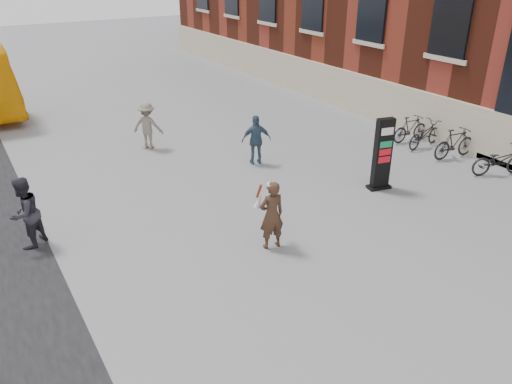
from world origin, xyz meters
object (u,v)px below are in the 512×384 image
bike_6 (424,134)px  bike_7 (410,129)px  bike_4 (499,161)px  bike_5 (455,143)px  woman (271,214)px  pedestrian_b (148,126)px  pedestrian_a (25,213)px  info_pylon (382,154)px  pedestrian_c (256,140)px

bike_6 → bike_7: size_ratio=1.11×
bike_4 → bike_7: 3.83m
bike_5 → woman: bearing=106.7°
bike_7 → bike_5: bearing=-177.3°
pedestrian_b → bike_5: (8.91, -6.70, -0.32)m
pedestrian_a → bike_7: bearing=140.4°
bike_4 → bike_5: bearing=22.2°
pedestrian_a → pedestrian_b: (5.06, 5.10, -0.05)m
info_pylon → pedestrian_c: info_pylon is taller
woman → pedestrian_a: 6.03m
bike_4 → bike_7: bike_7 is taller
bike_5 → pedestrian_b: bearing=59.5°
bike_5 → bike_6: (0.00, 1.36, -0.06)m
pedestrian_b → bike_4: (8.91, -8.48, -0.38)m
pedestrian_a → bike_5: size_ratio=1.01×
bike_6 → bike_5: bearing=172.0°
bike_5 → bike_6: size_ratio=0.98×
pedestrian_a → bike_6: 13.98m
info_pylon → bike_6: bearing=37.0°
pedestrian_c → bike_4: (6.29, -5.03, -0.37)m
bike_4 → bike_6: bearing=22.2°
pedestrian_c → bike_6: pedestrian_c is taller
pedestrian_b → bike_5: 11.16m
pedestrian_a → bike_4: 14.38m
info_pylon → bike_6: size_ratio=1.21×
woman → pedestrian_b: (-0.05, 8.30, -0.04)m
bike_4 → bike_6: size_ratio=1.01×
woman → bike_5: 9.01m
bike_4 → bike_6: bike_4 is taller
info_pylon → bike_5: (4.10, 0.49, -0.58)m
info_pylon → bike_7: bearing=44.6°
info_pylon → bike_4: (4.10, -1.28, -0.63)m
pedestrian_a → bike_4: pedestrian_a is taller
pedestrian_b → bike_6: size_ratio=0.93×
pedestrian_c → bike_7: (6.29, -1.20, -0.36)m
pedestrian_c → bike_5: (6.29, -3.26, -0.32)m
bike_6 → bike_7: bike_7 is taller
bike_4 → woman: bearing=111.1°
info_pylon → woman: 4.90m
pedestrian_c → bike_7: size_ratio=1.03×
woman → bike_7: size_ratio=1.06×
woman → bike_6: (8.86, 2.96, -0.42)m
info_pylon → pedestrian_c: bearing=133.0°
info_pylon → bike_6: (4.10, 1.85, -0.64)m
bike_6 → woman: bearing=100.5°
bike_4 → bike_7: size_ratio=1.12×
woman → bike_5: (8.86, 1.60, -0.37)m
woman → bike_5: bearing=-163.6°
info_pylon → pedestrian_b: 8.66m
pedestrian_b → bike_5: size_ratio=0.95×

